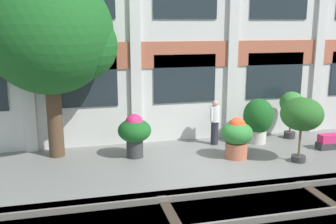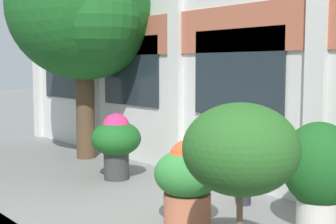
{
  "view_description": "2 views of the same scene",
  "coord_description": "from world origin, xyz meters",
  "px_view_note": "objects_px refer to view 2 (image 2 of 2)",
  "views": [
    {
      "loc": [
        -3.88,
        -10.25,
        4.15
      ],
      "look_at": [
        -0.83,
        2.09,
        1.28
      ],
      "focal_mm": 42.0,
      "sensor_mm": 36.0,
      "label": 1
    },
    {
      "loc": [
        6.04,
        -3.92,
        2.4
      ],
      "look_at": [
        -0.74,
        1.85,
        1.51
      ],
      "focal_mm": 50.0,
      "sensor_mm": 36.0,
      "label": 2
    }
  ],
  "objects_px": {
    "potted_plant_terracotta_small": "(241,152)",
    "potted_plant_ribbed_drum": "(319,170)",
    "resident_by_doorway": "(244,156)",
    "potted_plant_fluted_column": "(116,140)",
    "potted_plant_glazed_jar": "(187,179)",
    "broadleaf_tree": "(84,11)"
  },
  "relations": [
    {
      "from": "potted_plant_fluted_column",
      "to": "potted_plant_terracotta_small",
      "type": "bearing_deg",
      "value": -18.82
    },
    {
      "from": "potted_plant_fluted_column",
      "to": "potted_plant_terracotta_small",
      "type": "height_order",
      "value": "potted_plant_terracotta_small"
    },
    {
      "from": "broadleaf_tree",
      "to": "potted_plant_glazed_jar",
      "type": "relative_size",
      "value": 4.38
    },
    {
      "from": "potted_plant_glazed_jar",
      "to": "resident_by_doorway",
      "type": "height_order",
      "value": "resident_by_doorway"
    },
    {
      "from": "broadleaf_tree",
      "to": "resident_by_doorway",
      "type": "relative_size",
      "value": 3.61
    },
    {
      "from": "broadleaf_tree",
      "to": "potted_plant_glazed_jar",
      "type": "xyz_separation_m",
      "value": [
        5.51,
        -1.52,
        -3.04
      ]
    },
    {
      "from": "potted_plant_fluted_column",
      "to": "resident_by_doorway",
      "type": "height_order",
      "value": "resident_by_doorway"
    },
    {
      "from": "potted_plant_glazed_jar",
      "to": "resident_by_doorway",
      "type": "relative_size",
      "value": 0.83
    },
    {
      "from": "broadleaf_tree",
      "to": "potted_plant_glazed_jar",
      "type": "height_order",
      "value": "broadleaf_tree"
    },
    {
      "from": "broadleaf_tree",
      "to": "resident_by_doorway",
      "type": "height_order",
      "value": "broadleaf_tree"
    },
    {
      "from": "resident_by_doorway",
      "to": "potted_plant_terracotta_small",
      "type": "bearing_deg",
      "value": 2.61
    },
    {
      "from": "resident_by_doorway",
      "to": "potted_plant_ribbed_drum",
      "type": "bearing_deg",
      "value": 46.29
    },
    {
      "from": "potted_plant_terracotta_small",
      "to": "potted_plant_ribbed_drum",
      "type": "bearing_deg",
      "value": 99.03
    },
    {
      "from": "potted_plant_ribbed_drum",
      "to": "potted_plant_glazed_jar",
      "type": "height_order",
      "value": "potted_plant_ribbed_drum"
    },
    {
      "from": "broadleaf_tree",
      "to": "potted_plant_terracotta_small",
      "type": "bearing_deg",
      "value": -17.86
    },
    {
      "from": "potted_plant_fluted_column",
      "to": "resident_by_doorway",
      "type": "bearing_deg",
      "value": 12.65
    },
    {
      "from": "potted_plant_ribbed_drum",
      "to": "potted_plant_fluted_column",
      "type": "relative_size",
      "value": 1.14
    },
    {
      "from": "potted_plant_fluted_column",
      "to": "potted_plant_glazed_jar",
      "type": "distance_m",
      "value": 3.22
    },
    {
      "from": "potted_plant_ribbed_drum",
      "to": "potted_plant_fluted_column",
      "type": "xyz_separation_m",
      "value": [
        -4.48,
        -0.47,
        -0.07
      ]
    },
    {
      "from": "potted_plant_glazed_jar",
      "to": "resident_by_doorway",
      "type": "bearing_deg",
      "value": 96.82
    },
    {
      "from": "potted_plant_glazed_jar",
      "to": "potted_plant_terracotta_small",
      "type": "bearing_deg",
      "value": -25.16
    },
    {
      "from": "resident_by_doorway",
      "to": "broadleaf_tree",
      "type": "bearing_deg",
      "value": -127.15
    }
  ]
}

